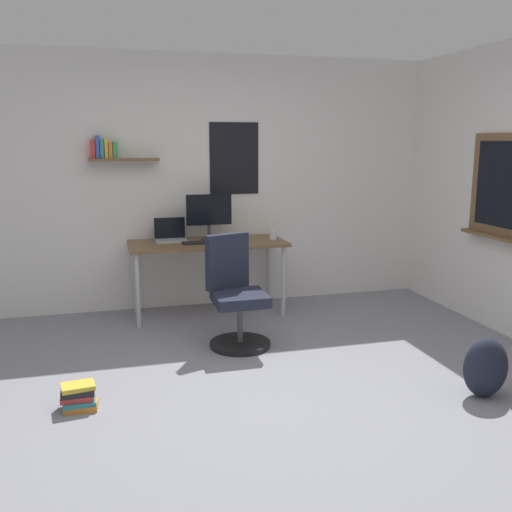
# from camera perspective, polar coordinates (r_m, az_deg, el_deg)

# --- Properties ---
(ground_plane) EXTENTS (5.20, 5.20, 0.00)m
(ground_plane) POSITION_cam_1_polar(r_m,az_deg,el_deg) (4.00, 1.74, -14.08)
(ground_plane) COLOR gray
(ground_plane) RESTS_ON ground
(wall_back) EXTENTS (5.00, 0.30, 2.60)m
(wall_back) POSITION_cam_1_polar(r_m,az_deg,el_deg) (6.01, -5.06, 7.38)
(wall_back) COLOR silver
(wall_back) RESTS_ON ground
(desk) EXTENTS (1.55, 0.65, 0.74)m
(desk) POSITION_cam_1_polar(r_m,az_deg,el_deg) (5.68, -4.89, 0.74)
(desk) COLOR brown
(desk) RESTS_ON ground
(office_chair) EXTENTS (0.53, 0.55, 0.95)m
(office_chair) POSITION_cam_1_polar(r_m,az_deg,el_deg) (4.85, -2.03, -4.31)
(office_chair) COLOR black
(office_chair) RESTS_ON ground
(laptop) EXTENTS (0.31, 0.21, 0.23)m
(laptop) POSITION_cam_1_polar(r_m,az_deg,el_deg) (5.76, -8.60, 2.06)
(laptop) COLOR #ADAFB5
(laptop) RESTS_ON desk
(monitor_primary) EXTENTS (0.46, 0.17, 0.46)m
(monitor_primary) POSITION_cam_1_polar(r_m,az_deg,el_deg) (5.74, -4.75, 4.29)
(monitor_primary) COLOR #38383D
(monitor_primary) RESTS_ON desk
(keyboard) EXTENTS (0.37, 0.13, 0.02)m
(keyboard) POSITION_cam_1_polar(r_m,az_deg,el_deg) (5.58, -5.54, 1.36)
(keyboard) COLOR black
(keyboard) RESTS_ON desk
(computer_mouse) EXTENTS (0.10, 0.06, 0.03)m
(computer_mouse) POSITION_cam_1_polar(r_m,az_deg,el_deg) (5.63, -2.73, 1.56)
(computer_mouse) COLOR #262628
(computer_mouse) RESTS_ON desk
(coffee_mug) EXTENTS (0.08, 0.08, 0.09)m
(coffee_mug) POSITION_cam_1_polar(r_m,az_deg,el_deg) (5.79, 1.74, 2.14)
(coffee_mug) COLOR silver
(coffee_mug) RESTS_ON desk
(backpack) EXTENTS (0.32, 0.22, 0.42)m
(backpack) POSITION_cam_1_polar(r_m,az_deg,el_deg) (4.24, 22.09, -10.34)
(backpack) COLOR #1E2333
(backpack) RESTS_ON ground
(book_stack_on_floor) EXTENTS (0.24, 0.19, 0.17)m
(book_stack_on_floor) POSITION_cam_1_polar(r_m,az_deg,el_deg) (4.00, -17.39, -13.34)
(book_stack_on_floor) COLOR orange
(book_stack_on_floor) RESTS_ON ground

